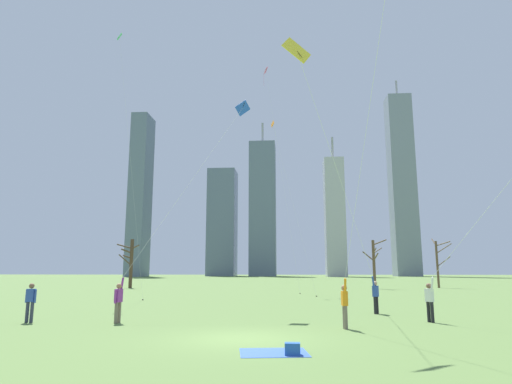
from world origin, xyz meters
The scene contains 18 objects.
ground_plane centered at (0.00, 0.00, 0.00)m, with size 400.00×400.00×0.00m, color #5B7A3D.
kite_flyer_midfield_center_red centered at (4.02, 0.72, 4.69)m, with size 2.06×8.91×17.20m.
kite_flyer_far_back_yellow centered at (5.02, 7.06, 3.16)m, with size 4.75×7.41×11.56m.
kite_flyer_foreground_right_purple centered at (8.48, 3.02, 2.95)m, with size 5.92×12.05×12.89m.
kite_flyer_midfield_right_blue centered at (-5.03, 4.62, 2.37)m, with size 5.10×6.90×12.20m.
bystander_far_off_by_trees centered at (-9.43, 3.70, 0.90)m, with size 0.51×0.24×1.62m.
distant_kite_drifting_right_pink centered at (-0.61, 32.82, 23.18)m, with size 3.69×6.59×25.75m.
distant_kite_drifting_left_green centered at (-12.33, 18.87, 19.64)m, with size 3.93×1.81×22.36m.
distant_kite_high_overhead_orange centered at (0.52, 27.29, 14.70)m, with size 3.95×5.26×17.19m.
picnic_spot centered at (1.38, -2.54, 0.09)m, with size 1.97×1.63×0.31m.
bare_tree_right_of_center centered at (-18.18, 39.37, 3.24)m, with size 2.90×1.19×6.00m.
bare_tree_rightmost centered at (20.18, 42.51, 3.28)m, with size 2.03×2.13×6.20m.
bare_tree_leftmost centered at (11.68, 39.21, 3.15)m, with size 2.97×3.10×5.86m.
skyline_squat_block centered at (17.31, 136.09, 20.19)m, with size 6.61×8.40×48.41m.
skyline_mid_tower_right centered at (43.42, 147.11, 33.52)m, with size 8.59×8.25×73.71m.
skyline_mid_tower_left centered at (-7.92, 146.19, 24.62)m, with size 9.53×10.95×57.77m.
skyline_short_annex centered at (-50.05, 132.90, 28.31)m, with size 5.68×10.05×56.62m.
skyline_wide_slab centered at (-23.41, 149.29, 19.89)m, with size 10.28×11.87×39.78m.
Camera 1 is at (1.54, -14.65, 2.18)m, focal length 30.81 mm.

